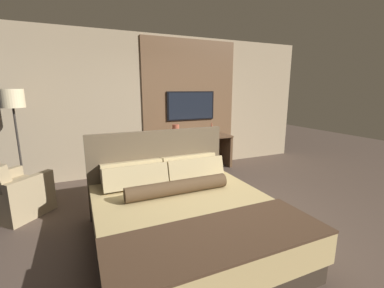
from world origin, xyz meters
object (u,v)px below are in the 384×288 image
object	(u,v)px
desk_chair	(200,152)
floor_lamp	(13,108)
vase_short	(212,128)
tv	(191,106)
armchair_by_window	(14,196)
desk	(195,147)
bed	(184,216)
vase_tall	(176,131)

from	to	relation	value
desk_chair	floor_lamp	size ratio (longest dim) A/B	0.51
vase_short	tv	bearing A→B (deg)	164.55
desk_chair	floor_lamp	world-z (taller)	floor_lamp
tv	vase_short	distance (m)	0.69
tv	armchair_by_window	world-z (taller)	tv
desk_chair	vase_short	bearing A→B (deg)	30.94
desk	armchair_by_window	size ratio (longest dim) A/B	1.67
bed	tv	size ratio (longest dim) A/B	1.97
bed	tv	world-z (taller)	tv
floor_lamp	vase_short	size ratio (longest dim) A/B	6.00
vase_short	desk_chair	bearing A→B (deg)	-132.48
floor_lamp	tv	bearing A→B (deg)	8.29
tv	bed	bearing A→B (deg)	-115.33
bed	armchair_by_window	distance (m)	2.45
armchair_by_window	vase_short	bearing A→B (deg)	-120.76
tv	vase_short	world-z (taller)	tv
desk	floor_lamp	size ratio (longest dim) A/B	0.94
floor_lamp	vase_short	bearing A→B (deg)	5.31
bed	desk	size ratio (longest dim) A/B	1.33
desk_chair	armchair_by_window	size ratio (longest dim) A/B	0.90
armchair_by_window	vase_tall	bearing A→B (deg)	-117.93
tv	vase_tall	distance (m)	0.71
bed	vase_short	xyz separation A→B (m)	(1.72, 2.55, 0.55)
tv	armchair_by_window	size ratio (longest dim) A/B	1.13
tv	vase_short	size ratio (longest dim) A/B	3.81
vase_tall	vase_short	world-z (taller)	same
floor_lamp	vase_tall	xyz separation A→B (m)	(2.72, 0.23, -0.58)
bed	vase_short	distance (m)	3.13
vase_tall	vase_short	bearing A→B (deg)	6.59
desk	tv	size ratio (longest dim) A/B	1.47
desk_chair	vase_tall	distance (m)	0.72
desk	tv	distance (m)	0.91
vase_tall	armchair_by_window	bearing A→B (deg)	-161.53
bed	desk_chair	size ratio (longest dim) A/B	2.47
desk	armchair_by_window	distance (m)	3.31
armchair_by_window	vase_short	world-z (taller)	vase_short
bed	tv	bearing A→B (deg)	64.67
bed	vase_short	size ratio (longest dim) A/B	7.50
armchair_by_window	floor_lamp	xyz separation A→B (m)	(0.01, 0.68, 1.16)
desk_chair	bed	bearing A→B (deg)	-137.08
bed	floor_lamp	bearing A→B (deg)	130.46
desk	desk_chair	distance (m)	0.60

